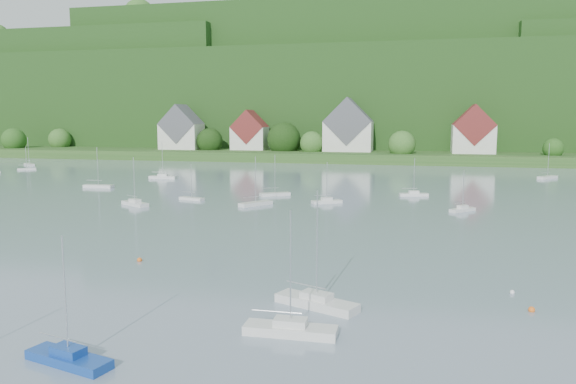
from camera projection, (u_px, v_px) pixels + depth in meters
The scene contains 13 objects.
far_shore_strip at pixel (338, 153), 199.96m from camera, with size 600.00×60.00×3.00m, color #28511E.
forested_ridge at pixel (359, 99), 263.26m from camera, with size 620.00×181.22×69.89m.
village_building_0 at pixel (182, 131), 198.49m from camera, with size 14.00×10.40×16.00m.
village_building_1 at pixel (250, 133), 195.00m from camera, with size 12.00×9.36×14.00m.
village_building_2 at pixel (348, 130), 186.09m from camera, with size 16.00×11.44×18.00m.
village_building_3 at pixel (473, 133), 175.43m from camera, with size 13.00×10.40×15.50m.
near_sailboat_1 at pixel (69, 357), 32.14m from camera, with size 5.86×2.96×7.62m.
near_sailboat_3 at pixel (290, 328), 36.45m from camera, with size 6.21×1.81×8.35m.
near_sailboat_4 at pixel (317, 301), 41.79m from camera, with size 6.80×4.26×8.91m.
mooring_buoy_2 at pixel (531, 312), 40.88m from camera, with size 0.50×0.50×0.50m, color orange.
mooring_buoy_3 at pixel (140, 261), 55.19m from camera, with size 0.50×0.50×0.50m, color orange.
mooring_buoy_4 at pixel (512, 294), 45.03m from camera, with size 0.40×0.40×0.40m, color white.
far_sailboat_cluster at pixel (316, 184), 115.92m from camera, with size 199.38×67.07×8.71m.
Camera 1 is at (26.90, 0.93, 14.24)m, focal length 34.46 mm.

